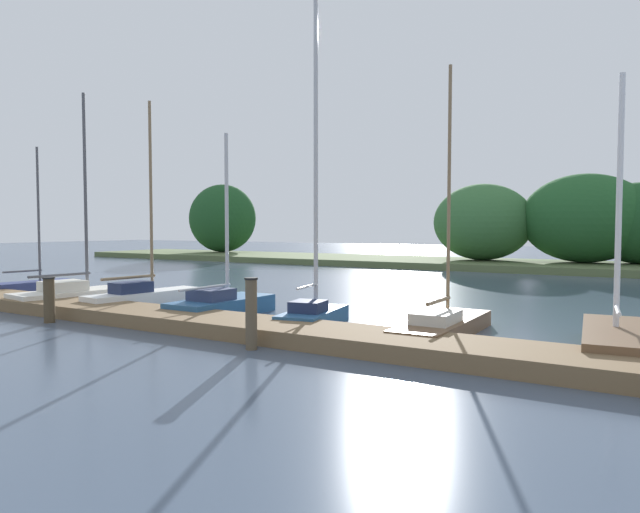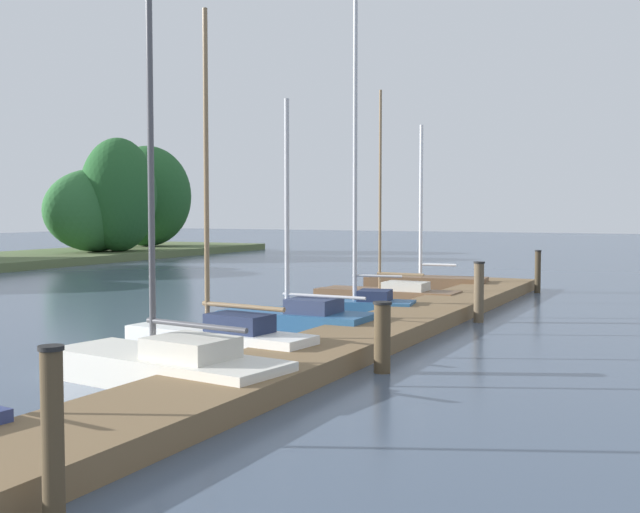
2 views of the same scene
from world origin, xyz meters
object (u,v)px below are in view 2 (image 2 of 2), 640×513
Objects in this scene: sailboat_4 at (359,297)px; mooring_piling_3 at (538,271)px; sailboat_5 at (386,293)px; mooring_piling_2 at (479,292)px; sailboat_6 at (423,282)px; mooring_piling_0 at (53,437)px; sailboat_3 at (294,318)px; sailboat_2 at (215,337)px; sailboat_1 at (162,363)px; mooring_piling_1 at (382,337)px.

mooring_piling_3 is (7.90, -2.93, 0.20)m from sailboat_4.
sailboat_5 reaches higher than mooring_piling_2.
sailboat_6 reaches higher than mooring_piling_0.
sailboat_3 is 10.82m from mooring_piling_0.
sailboat_2 is at bearing 154.06° from mooring_piling_2.
sailboat_1 is 4.32× the size of mooring_piling_0.
sailboat_3 is at bearing 92.71° from sailboat_5.
sailboat_5 is 3.94× the size of mooring_piling_0.
mooring_piling_0 is at bearing 125.72° from sailboat_1.
mooring_piling_0 is (-13.47, -3.00, 0.29)m from sailboat_4.
sailboat_3 is at bearing -83.56° from sailboat_2.
sailboat_2 is 7.32m from mooring_piling_2.
mooring_piling_1 is 6.56m from mooring_piling_2.
sailboat_6 is at bearing -82.04° from sailboat_2.
sailboat_4 is 3.02m from mooring_piling_2.
sailboat_3 is 6.36m from sailboat_5.
sailboat_6 is 3.51× the size of mooring_piling_0.
mooring_piling_2 is at bearing 0.03° from mooring_piling_0.
sailboat_6 is 7.31m from mooring_piling_2.
sailboat_4 is 5.93× the size of mooring_piling_3.
sailboat_1 is 5.48m from sailboat_3.
sailboat_5 is 4.42× the size of mooring_piling_3.
sailboat_4 is 5.65× the size of mooring_piling_2.
mooring_piling_0 is 7.26m from mooring_piling_1.
sailboat_5 is 4.57m from mooring_piling_2.
sailboat_4 reaches higher than sailboat_1.
sailboat_3 is at bearing 17.27° from mooring_piling_0.
mooring_piling_2 is at bearing 113.39° from sailboat_6.
sailboat_1 is 3.61m from mooring_piling_1.
mooring_piling_1 is 0.85× the size of mooring_piling_3.
mooring_piling_2 is (-2.86, -3.53, 0.46)m from sailboat_5.
mooring_piling_3 is at bearing -120.73° from sailboat_4.
mooring_piling_3 is (16.49, -2.54, 0.35)m from sailboat_1.
mooring_piling_1 is at bearing -0.86° from mooring_piling_0.
mooring_piling_1 is 14.11m from mooring_piling_3.
sailboat_1 is at bearing 28.08° from mooring_piling_0.
sailboat_2 reaches higher than mooring_piling_1.
sailboat_2 is at bearing 23.87° from mooring_piling_0.
sailboat_1 is 1.10× the size of sailboat_5.
sailboat_1 is at bearing 110.60° from sailboat_2.
mooring_piling_1 is at bearing 110.92° from sailboat_5.
mooring_piling_3 is at bearing -126.75° from sailboat_5.
sailboat_6 is 3.75× the size of mooring_piling_2.
sailboat_5 is at bearing 50.94° from mooring_piling_2.
sailboat_1 reaches higher than sailboat_3.
sailboat_1 is at bearing 82.27° from sailboat_4.
sailboat_1 reaches higher than mooring_piling_0.
sailboat_2 reaches higher than sailboat_6.
sailboat_6 is 13.45m from mooring_piling_1.
sailboat_1 is at bearing 96.75° from sailboat_3.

